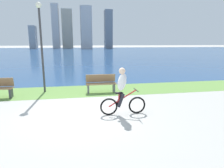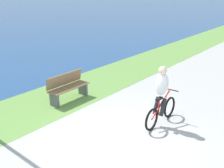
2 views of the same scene
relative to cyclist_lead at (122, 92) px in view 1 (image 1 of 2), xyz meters
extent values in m
plane|color=#B2AFA8|center=(-1.45, 0.32, -0.83)|extent=(300.00, 300.00, 0.00)
cube|color=#6B9947|center=(-1.45, 3.67, -0.83)|extent=(120.00, 2.54, 0.01)
cube|color=navy|center=(-1.45, 46.85, -0.83)|extent=(300.00, 83.83, 0.00)
torus|color=black|center=(0.54, 0.00, -0.52)|extent=(0.61, 0.06, 0.61)
torus|color=black|center=(-0.47, 0.00, -0.52)|extent=(0.61, 0.06, 0.61)
cylinder|color=red|center=(0.01, 0.00, -0.24)|extent=(0.98, 0.04, 0.60)
cylinder|color=red|center=(-0.11, 0.00, -0.29)|extent=(0.04, 0.04, 0.46)
cube|color=black|center=(-0.11, 0.00, -0.05)|extent=(0.24, 0.10, 0.05)
cylinder|color=black|center=(0.49, 0.00, 0.03)|extent=(0.03, 0.52, 0.03)
ellipsoid|color=white|center=(-0.01, 0.00, 0.33)|extent=(0.40, 0.36, 0.65)
sphere|color=beige|center=(-0.01, 0.00, 0.71)|extent=(0.22, 0.22, 0.22)
cylinder|color=#26262D|center=(-0.06, 0.10, -0.29)|extent=(0.27, 0.11, 0.49)
cylinder|color=#26262D|center=(-0.06, -0.10, -0.29)|extent=(0.27, 0.11, 0.49)
cube|color=#38383D|center=(-4.53, 2.97, -0.61)|extent=(0.08, 0.37, 0.45)
cube|color=olive|center=(-0.35, 3.19, -0.38)|extent=(1.50, 0.45, 0.04)
cube|color=olive|center=(-0.35, 3.39, -0.13)|extent=(1.50, 0.11, 0.40)
cube|color=#595960|center=(0.30, 3.19, -0.61)|extent=(0.08, 0.37, 0.45)
cube|color=#595960|center=(-1.00, 3.19, -0.61)|extent=(0.08, 0.37, 0.45)
cylinder|color=#38383D|center=(-3.18, 3.81, 1.22)|extent=(0.10, 0.10, 4.10)
sphere|color=white|center=(-3.18, 3.81, 3.37)|extent=(0.28, 0.28, 0.28)
cube|color=#8C939E|center=(-18.16, 76.31, 3.54)|extent=(2.39, 4.23, 8.74)
cube|color=#B7B7BC|center=(-9.91, 81.47, 8.14)|extent=(2.89, 3.39, 17.94)
cube|color=#ADA899|center=(-5.20, 83.04, 7.25)|extent=(4.45, 3.70, 16.17)
cube|color=#8C939E|center=(1.97, 80.51, 7.82)|extent=(3.26, 2.78, 17.30)
cube|color=#B7B7BC|center=(2.62, 76.64, 7.47)|extent=(4.44, 4.10, 16.61)
cube|color=slate|center=(11.93, 78.22, 6.98)|extent=(3.14, 3.97, 15.63)
camera|label=1|loc=(-1.49, -6.36, 1.66)|focal=31.35mm
camera|label=2|loc=(-6.43, -3.32, 2.84)|focal=45.88mm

